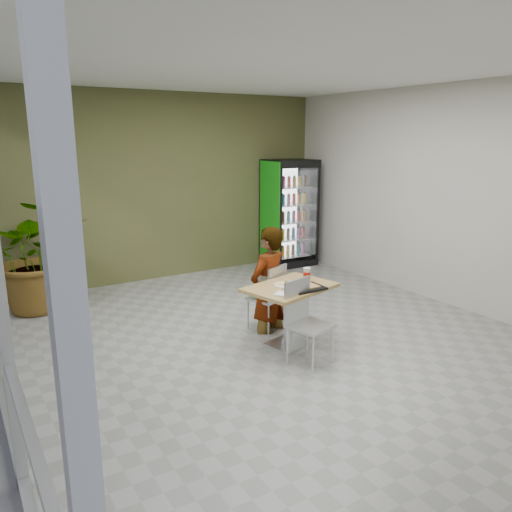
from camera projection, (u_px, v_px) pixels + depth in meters
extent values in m
plane|color=gray|center=(278.00, 343.00, 6.09)|extent=(7.00, 7.00, 0.00)
cube|color=#A78847|center=(290.00, 287.00, 5.85)|extent=(1.16, 0.94, 0.04)
cylinder|color=silver|center=(290.00, 318.00, 5.94)|extent=(0.10, 0.10, 0.71)
cube|color=silver|center=(289.00, 344.00, 6.02)|extent=(0.59, 0.52, 0.04)
cube|color=silver|center=(266.00, 298.00, 6.47)|extent=(0.50, 0.50, 0.03)
cube|color=silver|center=(277.00, 284.00, 6.31)|extent=(0.37, 0.17, 0.46)
cylinder|color=silver|center=(263.00, 307.00, 6.74)|extent=(0.02, 0.02, 0.41)
cylinder|color=silver|center=(248.00, 314.00, 6.49)|extent=(0.02, 0.02, 0.41)
cylinder|color=silver|center=(283.00, 312.00, 6.55)|extent=(0.02, 0.02, 0.41)
cylinder|color=silver|center=(268.00, 319.00, 6.29)|extent=(0.02, 0.02, 0.41)
cube|color=silver|center=(311.00, 326.00, 5.44)|extent=(0.50, 0.50, 0.03)
cube|color=silver|center=(297.00, 301.00, 5.52)|extent=(0.41, 0.13, 0.49)
cylinder|color=silver|center=(313.00, 354.00, 5.25)|extent=(0.02, 0.02, 0.44)
cylinder|color=silver|center=(333.00, 345.00, 5.50)|extent=(0.02, 0.02, 0.44)
cylinder|color=silver|center=(287.00, 345.00, 5.49)|extent=(0.02, 0.02, 0.44)
cylinder|color=silver|center=(307.00, 336.00, 5.74)|extent=(0.02, 0.02, 0.44)
imported|color=black|center=(268.00, 290.00, 6.40)|extent=(0.72, 0.59, 1.66)
cylinder|color=silver|center=(285.00, 285.00, 5.86)|extent=(0.26, 0.26, 0.01)
cylinder|color=silver|center=(307.00, 275.00, 6.04)|extent=(0.08, 0.08, 0.15)
cylinder|color=red|center=(307.00, 275.00, 6.04)|extent=(0.09, 0.09, 0.08)
cylinder|color=silver|center=(307.00, 268.00, 6.02)|extent=(0.09, 0.09, 0.01)
cube|color=silver|center=(283.00, 294.00, 5.51)|extent=(0.22, 0.22, 0.02)
cube|color=black|center=(306.00, 288.00, 5.72)|extent=(0.41, 0.30, 0.02)
cube|color=black|center=(290.00, 213.00, 9.61)|extent=(0.94, 0.74, 2.03)
cube|color=#19A719|center=(270.00, 215.00, 9.38)|extent=(0.04, 0.70, 1.99)
cube|color=white|center=(300.00, 214.00, 9.32)|extent=(0.73, 0.04, 1.62)
imported|color=#356428|center=(37.00, 255.00, 7.10)|extent=(1.61, 1.43, 1.63)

